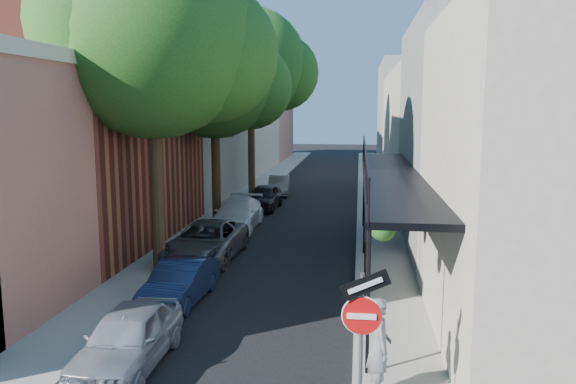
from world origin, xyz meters
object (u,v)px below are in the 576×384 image
(oak_far, at_px, (258,66))
(parked_car_e, at_px, (264,197))
(parked_car_a, at_px, (128,338))
(parked_car_f, at_px, (279,185))
(parked_car_c, at_px, (206,241))
(parked_car_b, at_px, (180,282))
(sign_post, at_px, (362,322))
(oak_near, at_px, (167,41))
(pedestrian, at_px, (379,347))
(oak_mid, at_px, (223,78))
(parked_car_d, at_px, (237,214))

(oak_far, distance_m, parked_car_e, 9.05)
(parked_car_a, height_order, parked_car_f, parked_car_a)
(parked_car_c, bearing_deg, parked_car_b, -81.97)
(parked_car_b, distance_m, parked_car_f, 20.89)
(sign_post, relative_size, parked_car_c, 0.59)
(parked_car_a, xyz_separation_m, parked_car_f, (-0.23, 25.02, -0.05))
(oak_near, bearing_deg, sign_post, -54.91)
(pedestrian, bearing_deg, sign_post, 154.16)
(oak_mid, relative_size, pedestrian, 5.17)
(oak_far, bearing_deg, sign_post, -76.09)
(sign_post, xyz_separation_m, oak_far, (-6.51, 26.30, 6.22))
(oak_mid, bearing_deg, parked_car_d, -51.55)
(parked_car_b, bearing_deg, parked_car_a, -84.73)
(oak_near, height_order, parked_car_b, oak_near)
(parked_car_e, bearing_deg, parked_car_c, -89.89)
(sign_post, relative_size, parked_car_a, 0.77)
(oak_near, height_order, parked_car_d, oak_near)
(parked_car_c, relative_size, parked_car_f, 1.35)
(parked_car_d, bearing_deg, parked_car_a, -87.59)
(parked_car_d, relative_size, parked_car_e, 1.18)
(sign_post, xyz_separation_m, oak_mid, (-6.58, 17.26, 5.02))
(pedestrian, bearing_deg, parked_car_b, 40.26)
(parked_car_d, relative_size, parked_car_f, 1.28)
(parked_car_c, bearing_deg, parked_car_d, 91.74)
(parked_car_c, height_order, parked_car_d, parked_car_c)
(parked_car_f, bearing_deg, oak_near, -99.56)
(parked_car_b, bearing_deg, oak_mid, 99.76)
(oak_far, bearing_deg, parked_car_c, -87.22)
(parked_car_b, xyz_separation_m, pedestrian, (5.59, -4.91, 0.49))
(parked_car_b, bearing_deg, oak_near, 114.52)
(parked_car_d, height_order, parked_car_f, parked_car_d)
(oak_far, relative_size, parked_car_f, 3.17)
(oak_mid, relative_size, parked_car_a, 2.62)
(oak_far, relative_size, parked_car_c, 2.35)
(parked_car_c, distance_m, parked_car_d, 5.48)
(parked_car_b, xyz_separation_m, parked_car_c, (-0.52, 4.71, 0.08))
(parked_car_f, bearing_deg, parked_car_d, -98.03)
(parked_car_d, bearing_deg, oak_far, 93.96)
(pedestrian, bearing_deg, oak_mid, 14.79)
(parked_car_d, xyz_separation_m, parked_car_f, (0.45, 10.69, -0.08))
(oak_near, distance_m, pedestrian, 12.64)
(oak_near, relative_size, parked_car_f, 3.04)
(sign_post, distance_m, parked_car_c, 12.26)
(oak_far, height_order, parked_car_e, oak_far)
(parked_car_b, bearing_deg, oak_far, 96.56)
(oak_near, height_order, oak_mid, oak_near)
(oak_near, xyz_separation_m, oak_far, (0.01, 17.01, 0.38))
(parked_car_c, bearing_deg, parked_car_e, 89.76)
(parked_car_d, bearing_deg, oak_near, -96.63)
(oak_far, distance_m, parked_car_f, 7.76)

